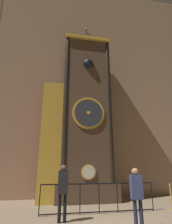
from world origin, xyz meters
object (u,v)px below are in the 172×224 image
(visitor_near, at_px, (63,187))
(visitor_far, at_px, (137,191))
(stanchion_post, at_px, (172,201))
(clock_tower, at_px, (80,115))

(visitor_near, relative_size, visitor_far, 1.06)
(visitor_near, bearing_deg, stanchion_post, 9.64)
(visitor_far, relative_size, stanchion_post, 1.66)
(visitor_near, xyz_separation_m, visitor_far, (2.17, -1.13, -0.05))
(clock_tower, distance_m, stanchion_post, 6.12)
(clock_tower, relative_size, visitor_far, 6.41)
(clock_tower, height_order, stanchion_post, clock_tower)
(visitor_near, distance_m, stanchion_post, 4.82)
(clock_tower, relative_size, visitor_near, 6.07)
(visitor_near, xyz_separation_m, stanchion_post, (4.68, 0.87, -0.75))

